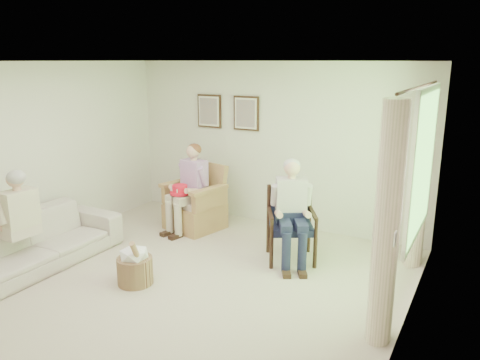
{
  "coord_description": "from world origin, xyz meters",
  "views": [
    {
      "loc": [
        3.09,
        -3.94,
        2.62
      ],
      "look_at": [
        0.17,
        1.39,
        1.05
      ],
      "focal_mm": 35.0,
      "sensor_mm": 36.0,
      "label": 1
    }
  ],
  "objects_px": {
    "wood_armchair": "(294,221)",
    "person_wicker": "(190,182)",
    "person_dark": "(290,205)",
    "hatbox": "(135,265)",
    "sofa": "(35,242)",
    "person_sofa": "(15,216)",
    "wicker_armchair": "(196,208)",
    "red_hat": "(180,190)"
  },
  "relations": [
    {
      "from": "person_dark",
      "to": "hatbox",
      "type": "bearing_deg",
      "value": -162.77
    },
    {
      "from": "person_wicker",
      "to": "red_hat",
      "type": "xyz_separation_m",
      "value": [
        -0.06,
        -0.2,
        -0.09
      ]
    },
    {
      "from": "red_hat",
      "to": "hatbox",
      "type": "distance_m",
      "value": 1.77
    },
    {
      "from": "sofa",
      "to": "wicker_armchair",
      "type": "bearing_deg",
      "value": -24.56
    },
    {
      "from": "person_dark",
      "to": "person_wicker",
      "type": "bearing_deg",
      "value": 138.57
    },
    {
      "from": "person_wicker",
      "to": "person_dark",
      "type": "xyz_separation_m",
      "value": [
        1.81,
        -0.37,
        0.01
      ]
    },
    {
      "from": "wicker_armchair",
      "to": "sofa",
      "type": "relative_size",
      "value": 0.45
    },
    {
      "from": "sofa",
      "to": "person_sofa",
      "type": "xyz_separation_m",
      "value": [
        0.0,
        -0.24,
        0.42
      ]
    },
    {
      "from": "person_wicker",
      "to": "red_hat",
      "type": "bearing_deg",
      "value": -93.43
    },
    {
      "from": "wood_armchair",
      "to": "person_wicker",
      "type": "xyz_separation_m",
      "value": [
        -1.81,
        0.22,
        0.26
      ]
    },
    {
      "from": "person_sofa",
      "to": "red_hat",
      "type": "bearing_deg",
      "value": 159.54
    },
    {
      "from": "wood_armchair",
      "to": "person_dark",
      "type": "relative_size",
      "value": 0.7
    },
    {
      "from": "person_sofa",
      "to": "person_dark",
      "type": "bearing_deg",
      "value": 128.23
    },
    {
      "from": "wood_armchair",
      "to": "person_sofa",
      "type": "distance_m",
      "value": 3.52
    },
    {
      "from": "wicker_armchair",
      "to": "hatbox",
      "type": "bearing_deg",
      "value": -63.8
    },
    {
      "from": "sofa",
      "to": "red_hat",
      "type": "relative_size",
      "value": 7.59
    },
    {
      "from": "wicker_armchair",
      "to": "person_wicker",
      "type": "bearing_deg",
      "value": -76.54
    },
    {
      "from": "person_dark",
      "to": "hatbox",
      "type": "height_order",
      "value": "person_dark"
    },
    {
      "from": "wicker_armchair",
      "to": "wood_armchair",
      "type": "bearing_deg",
      "value": 2.47
    },
    {
      "from": "wicker_armchair",
      "to": "wood_armchair",
      "type": "distance_m",
      "value": 1.86
    },
    {
      "from": "wood_armchair",
      "to": "red_hat",
      "type": "distance_m",
      "value": 1.88
    },
    {
      "from": "person_dark",
      "to": "red_hat",
      "type": "relative_size",
      "value": 4.49
    },
    {
      "from": "person_sofa",
      "to": "hatbox",
      "type": "height_order",
      "value": "person_sofa"
    },
    {
      "from": "hatbox",
      "to": "person_sofa",
      "type": "bearing_deg",
      "value": -161.95
    },
    {
      "from": "sofa",
      "to": "hatbox",
      "type": "height_order",
      "value": "sofa"
    },
    {
      "from": "wicker_armchair",
      "to": "wood_armchair",
      "type": "height_order",
      "value": "wicker_armchair"
    },
    {
      "from": "red_hat",
      "to": "sofa",
      "type": "bearing_deg",
      "value": -116.85
    },
    {
      "from": "wicker_armchair",
      "to": "person_sofa",
      "type": "bearing_deg",
      "value": -98.96
    },
    {
      "from": "sofa",
      "to": "person_sofa",
      "type": "distance_m",
      "value": 0.48
    },
    {
      "from": "hatbox",
      "to": "wood_armchair",
      "type": "bearing_deg",
      "value": 49.89
    },
    {
      "from": "person_sofa",
      "to": "red_hat",
      "type": "height_order",
      "value": "person_sofa"
    },
    {
      "from": "wood_armchair",
      "to": "person_dark",
      "type": "height_order",
      "value": "person_dark"
    },
    {
      "from": "sofa",
      "to": "hatbox",
      "type": "bearing_deg",
      "value": -80.74
    },
    {
      "from": "wood_armchair",
      "to": "person_dark",
      "type": "distance_m",
      "value": 0.31
    },
    {
      "from": "person_wicker",
      "to": "hatbox",
      "type": "distance_m",
      "value": 1.97
    },
    {
      "from": "sofa",
      "to": "person_sofa",
      "type": "bearing_deg",
      "value": -180.0
    },
    {
      "from": "hatbox",
      "to": "person_wicker",
      "type": "bearing_deg",
      "value": 103.64
    },
    {
      "from": "person_dark",
      "to": "person_sofa",
      "type": "xyz_separation_m",
      "value": [
        -2.82,
        -1.94,
        -0.04
      ]
    },
    {
      "from": "hatbox",
      "to": "wicker_armchair",
      "type": "bearing_deg",
      "value": 102.74
    },
    {
      "from": "wicker_armchair",
      "to": "person_dark",
      "type": "xyz_separation_m",
      "value": [
        1.81,
        -0.51,
        0.47
      ]
    },
    {
      "from": "wood_armchair",
      "to": "person_sofa",
      "type": "height_order",
      "value": "person_sofa"
    },
    {
      "from": "wicker_armchair",
      "to": "hatbox",
      "type": "relative_size",
      "value": 1.64
    }
  ]
}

